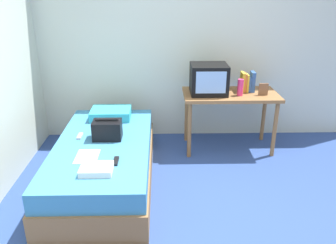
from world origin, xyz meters
TOP-DOWN VIEW (x-y plane):
  - ground_plane at (0.00, 0.00)m, footprint 8.00×8.00m
  - wall_back at (0.00, 2.00)m, footprint 5.20×0.10m
  - bed at (-0.97, 0.71)m, footprint 1.00×2.00m
  - desk at (0.50, 1.50)m, footprint 1.16×0.60m
  - tv at (0.23, 1.49)m, footprint 0.44×0.39m
  - water_bottle at (0.60, 1.40)m, footprint 0.07×0.07m
  - book_row at (0.72, 1.57)m, footprint 0.16×0.15m
  - picture_frame at (0.88, 1.40)m, footprint 0.11×0.02m
  - pillow at (-0.97, 1.41)m, footprint 0.48×0.36m
  - handbag at (-0.93, 0.80)m, footprint 0.30×0.20m
  - magazine at (-1.07, 0.38)m, footprint 0.21×0.29m
  - remote_dark at (-0.78, 0.27)m, footprint 0.04×0.16m
  - remote_silver at (-1.23, 0.84)m, footprint 0.04×0.14m
  - folded_towel at (-0.93, 0.09)m, footprint 0.28×0.22m

SIDE VIEW (x-z plane):
  - ground_plane at x=0.00m, z-range 0.00..0.00m
  - bed at x=-0.97m, z-range 0.00..0.46m
  - magazine at x=-1.07m, z-range 0.47..0.48m
  - remote_dark at x=-0.78m, z-range 0.47..0.49m
  - remote_silver at x=-1.23m, z-range 0.47..0.49m
  - folded_towel at x=-0.93m, z-range 0.47..0.53m
  - pillow at x=-0.97m, z-range 0.47..0.58m
  - handbag at x=-0.93m, z-range 0.46..0.68m
  - desk at x=0.50m, z-range 0.28..1.02m
  - picture_frame at x=0.88m, z-range 0.75..0.89m
  - water_bottle at x=0.60m, z-range 0.75..0.95m
  - book_row at x=0.72m, z-range 0.74..0.99m
  - tv at x=0.23m, z-range 0.75..1.11m
  - wall_back at x=0.00m, z-range 0.00..2.60m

